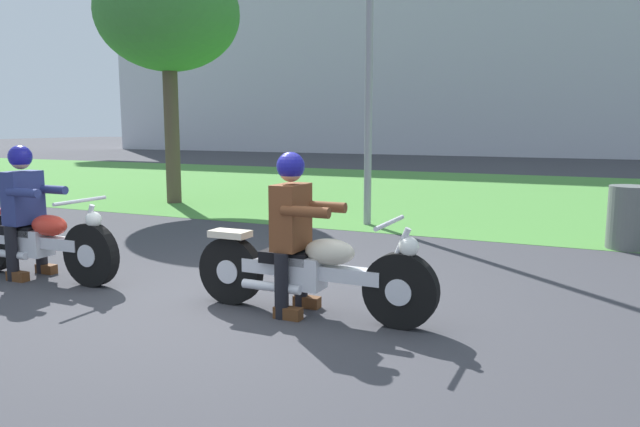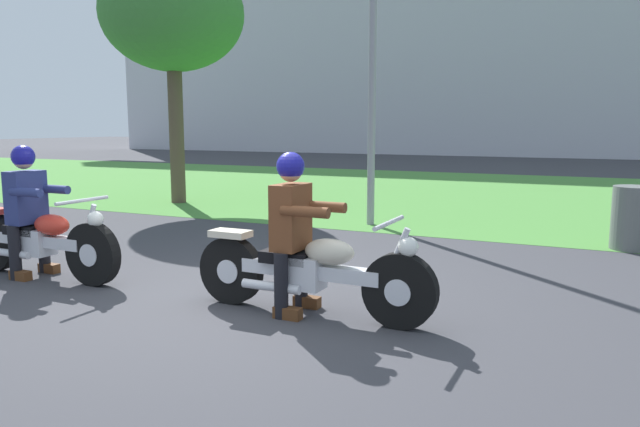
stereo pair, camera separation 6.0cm
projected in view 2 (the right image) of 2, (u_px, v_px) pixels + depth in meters
name	position (u px, v px, depth m)	size (l,w,h in m)	color
ground	(232.00, 304.00, 5.46)	(120.00, 120.00, 0.00)	#38383D
grass_verge	(464.00, 193.00, 14.41)	(60.00, 12.00, 0.01)	#478438
stadium_facade	(513.00, 10.00, 33.20)	(48.64, 8.00, 15.83)	silver
motorcycle_lead	(311.00, 271.00, 5.09)	(2.21, 0.66, 0.86)	black
rider_lead	(293.00, 220.00, 5.10)	(0.55, 0.48, 1.39)	black
motorcycle_follow	(41.00, 241.00, 6.35)	(2.12, 0.66, 0.88)	black
rider_follow	(27.00, 200.00, 6.36)	(0.55, 0.48, 1.40)	black
tree_roadside	(172.00, 15.00, 12.06)	(2.87, 2.87, 4.98)	brown
streetlight_pole	(381.00, 21.00, 9.31)	(0.96, 0.20, 5.03)	gray
trash_can	(633.00, 218.00, 7.79)	(0.53, 0.53, 0.83)	#595E5B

